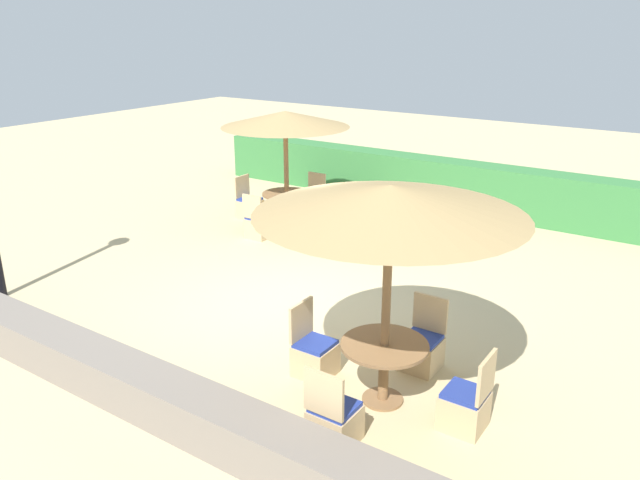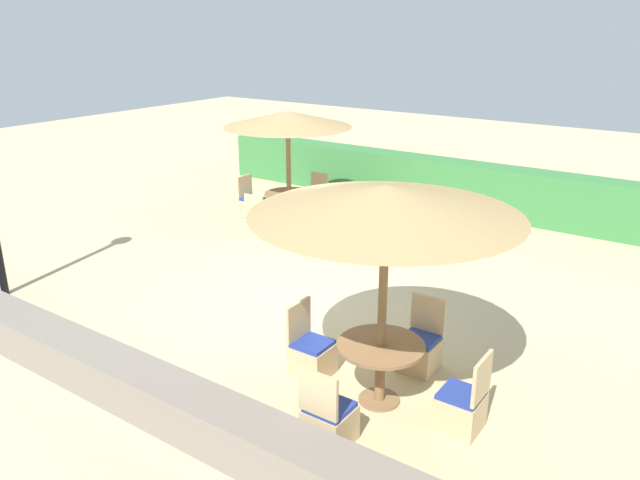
{
  "view_description": "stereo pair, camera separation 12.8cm",
  "coord_description": "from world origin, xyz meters",
  "px_view_note": "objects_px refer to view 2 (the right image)",
  "views": [
    {
      "loc": [
        5.19,
        -7.11,
        4.19
      ],
      "look_at": [
        0.0,
        0.6,
        0.9
      ],
      "focal_mm": 35.0,
      "sensor_mm": 36.0,
      "label": 1
    },
    {
      "loc": [
        5.3,
        -7.03,
        4.19
      ],
      "look_at": [
        0.0,
        0.6,
        0.9
      ],
      "focal_mm": 35.0,
      "sensor_mm": 36.0,
      "label": 2
    }
  ],
  "objects_px": {
    "patio_chair_front_right_south": "(329,421)",
    "patio_chair_front_right_east": "(461,408)",
    "parasol_front_right": "(386,201)",
    "patio_chair_front_right_north": "(420,350)",
    "patio_chair_back_left_south": "(261,225)",
    "parasol_back_left": "(288,119)",
    "patio_chair_back_left_north": "(315,203)",
    "patio_chair_front_right_west": "(311,355)",
    "round_table_front_right": "(381,357)",
    "round_table_back_left": "(289,200)",
    "patio_chair_back_left_east": "(329,222)",
    "patio_chair_back_left_west": "(252,206)"
  },
  "relations": [
    {
      "from": "patio_chair_front_right_south",
      "to": "patio_chair_front_right_east",
      "type": "distance_m",
      "value": 1.45
    },
    {
      "from": "parasol_front_right",
      "to": "patio_chair_front_right_east",
      "type": "height_order",
      "value": "parasol_front_right"
    },
    {
      "from": "patio_chair_front_right_south",
      "to": "patio_chair_front_right_north",
      "type": "distance_m",
      "value": 1.88
    },
    {
      "from": "parasol_front_right",
      "to": "patio_chair_back_left_south",
      "type": "relative_size",
      "value": 3.13
    },
    {
      "from": "patio_chair_front_right_south",
      "to": "parasol_back_left",
      "type": "bearing_deg",
      "value": 130.61
    },
    {
      "from": "parasol_back_left",
      "to": "patio_chair_back_left_south",
      "type": "height_order",
      "value": "parasol_back_left"
    },
    {
      "from": "patio_chair_back_left_south",
      "to": "patio_chair_back_left_north",
      "type": "relative_size",
      "value": 1.0
    },
    {
      "from": "patio_chair_front_right_west",
      "to": "parasol_back_left",
      "type": "height_order",
      "value": "parasol_back_left"
    },
    {
      "from": "round_table_front_right",
      "to": "round_table_back_left",
      "type": "bearing_deg",
      "value": 136.34
    },
    {
      "from": "parasol_front_right",
      "to": "patio_chair_front_right_north",
      "type": "bearing_deg",
      "value": 86.52
    },
    {
      "from": "patio_chair_back_left_south",
      "to": "patio_chair_back_left_north",
      "type": "distance_m",
      "value": 1.91
    },
    {
      "from": "patio_chair_front_right_south",
      "to": "patio_chair_back_left_east",
      "type": "distance_m",
      "value": 6.77
    },
    {
      "from": "patio_chair_front_right_east",
      "to": "round_table_front_right",
      "type": "bearing_deg",
      "value": 92.71
    },
    {
      "from": "parasol_front_right",
      "to": "round_table_front_right",
      "type": "distance_m",
      "value": 1.85
    },
    {
      "from": "patio_chair_front_right_south",
      "to": "patio_chair_back_left_south",
      "type": "distance_m",
      "value": 6.68
    },
    {
      "from": "patio_chair_front_right_east",
      "to": "patio_chair_back_left_east",
      "type": "bearing_deg",
      "value": 46.3
    },
    {
      "from": "patio_chair_front_right_south",
      "to": "patio_chair_back_left_south",
      "type": "relative_size",
      "value": 1.0
    },
    {
      "from": "patio_chair_back_left_east",
      "to": "patio_chair_back_left_west",
      "type": "bearing_deg",
      "value": 90.79
    },
    {
      "from": "patio_chair_front_right_west",
      "to": "patio_chair_back_left_south",
      "type": "height_order",
      "value": "same"
    },
    {
      "from": "round_table_front_right",
      "to": "round_table_back_left",
      "type": "distance_m",
      "value": 6.72
    },
    {
      "from": "patio_chair_back_left_north",
      "to": "patio_chair_back_left_east",
      "type": "bearing_deg",
      "value": 137.42
    },
    {
      "from": "parasol_back_left",
      "to": "patio_chair_back_left_west",
      "type": "height_order",
      "value": "parasol_back_left"
    },
    {
      "from": "round_table_back_left",
      "to": "patio_chair_back_left_west",
      "type": "distance_m",
      "value": 1.08
    },
    {
      "from": "patio_chair_back_left_north",
      "to": "patio_chair_front_right_north",
      "type": "bearing_deg",
      "value": 136.46
    },
    {
      "from": "patio_chair_back_left_west",
      "to": "patio_chair_back_left_north",
      "type": "xyz_separation_m",
      "value": [
        1.04,
        0.97,
        0.0
      ]
    },
    {
      "from": "parasol_front_right",
      "to": "round_table_back_left",
      "type": "xyz_separation_m",
      "value": [
        -4.86,
        4.64,
        -1.86
      ]
    },
    {
      "from": "patio_chair_back_left_west",
      "to": "patio_chair_front_right_west",
      "type": "bearing_deg",
      "value": 46.93
    },
    {
      "from": "parasol_back_left",
      "to": "patio_chair_back_left_east",
      "type": "xyz_separation_m",
      "value": [
        1.02,
        0.01,
        -2.01
      ]
    },
    {
      "from": "parasol_front_right",
      "to": "patio_chair_back_left_east",
      "type": "height_order",
      "value": "parasol_front_right"
    },
    {
      "from": "patio_chair_front_right_north",
      "to": "patio_chair_back_left_south",
      "type": "xyz_separation_m",
      "value": [
        -4.91,
        2.76,
        0.0
      ]
    },
    {
      "from": "round_table_back_left",
      "to": "patio_chair_front_right_east",
      "type": "bearing_deg",
      "value": -38.18
    },
    {
      "from": "parasol_front_right",
      "to": "patio_chair_back_left_east",
      "type": "xyz_separation_m",
      "value": [
        -3.84,
        4.65,
        -2.16
      ]
    },
    {
      "from": "parasol_front_right",
      "to": "patio_chair_front_right_west",
      "type": "height_order",
      "value": "parasol_front_right"
    },
    {
      "from": "patio_chair_front_right_south",
      "to": "round_table_back_left",
      "type": "relative_size",
      "value": 0.89
    },
    {
      "from": "round_table_back_left",
      "to": "patio_chair_back_left_west",
      "type": "xyz_separation_m",
      "value": [
        -1.04,
        -0.02,
        -0.3
      ]
    },
    {
      "from": "round_table_back_left",
      "to": "patio_chair_back_left_south",
      "type": "xyz_separation_m",
      "value": [
        0.0,
        -0.96,
        -0.3
      ]
    },
    {
      "from": "patio_chair_front_right_west",
      "to": "round_table_back_left",
      "type": "xyz_separation_m",
      "value": [
        -3.87,
        4.6,
        0.3
      ]
    },
    {
      "from": "parasol_front_right",
      "to": "patio_chair_back_left_west",
      "type": "relative_size",
      "value": 3.13
    },
    {
      "from": "patio_chair_front_right_south",
      "to": "parasol_back_left",
      "type": "height_order",
      "value": "parasol_back_left"
    },
    {
      "from": "patio_chair_back_left_west",
      "to": "round_table_front_right",
      "type": "bearing_deg",
      "value": 51.92
    },
    {
      "from": "patio_chair_front_right_north",
      "to": "patio_chair_back_left_east",
      "type": "height_order",
      "value": "same"
    },
    {
      "from": "patio_chair_front_right_west",
      "to": "patio_chair_front_right_north",
      "type": "xyz_separation_m",
      "value": [
        1.05,
        0.88,
        0.0
      ]
    },
    {
      "from": "patio_chair_front_right_south",
      "to": "patio_chair_back_left_south",
      "type": "bearing_deg",
      "value": 135.93
    },
    {
      "from": "patio_chair_back_left_west",
      "to": "patio_chair_front_right_north",
      "type": "bearing_deg",
      "value": 58.12
    },
    {
      "from": "parasol_front_right",
      "to": "patio_chair_front_right_west",
      "type": "relative_size",
      "value": 3.13
    },
    {
      "from": "parasol_front_right",
      "to": "patio_chair_back_left_east",
      "type": "distance_m",
      "value": 6.41
    },
    {
      "from": "patio_chair_front_right_south",
      "to": "patio_chair_front_right_east",
      "type": "height_order",
      "value": "same"
    },
    {
      "from": "round_table_front_right",
      "to": "patio_chair_back_left_west",
      "type": "distance_m",
      "value": 7.5
    },
    {
      "from": "round_table_front_right",
      "to": "round_table_back_left",
      "type": "height_order",
      "value": "round_table_front_right"
    },
    {
      "from": "patio_chair_front_right_south",
      "to": "patio_chair_front_right_west",
      "type": "distance_m",
      "value": 1.37
    }
  ]
}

